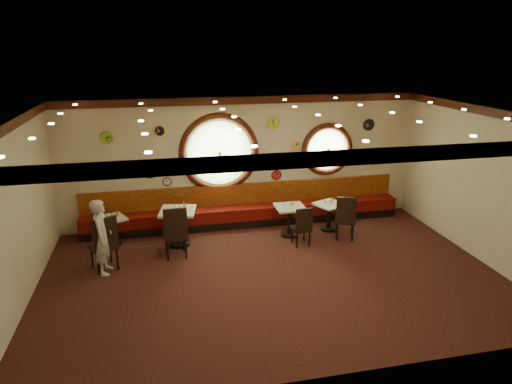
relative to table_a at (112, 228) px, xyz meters
name	(u,v)px	position (x,y,z in m)	size (l,w,h in m)	color
floor	(272,275)	(3.20, -2.17, -0.42)	(9.00, 6.00, 0.00)	black
ceiling	(274,114)	(3.20, -2.17, 2.78)	(9.00, 6.00, 0.02)	#B69133
wall_back	(243,161)	(3.20, 0.83, 1.18)	(9.00, 0.02, 3.20)	beige
wall_front	(330,274)	(3.20, -5.17, 1.18)	(9.00, 0.02, 3.20)	beige
wall_left	(15,218)	(-1.30, -2.17, 1.18)	(0.02, 6.00, 3.20)	beige
wall_right	(481,184)	(7.70, -2.17, 1.18)	(0.02, 6.00, 3.20)	beige
molding_back	(243,100)	(3.20, 0.78, 2.69)	(9.00, 0.10, 0.18)	#37140A
molding_front	(335,158)	(3.20, -5.12, 2.69)	(9.00, 0.10, 0.18)	#37140A
molding_left	(3,129)	(-1.25, -2.17, 2.69)	(0.10, 6.00, 0.18)	#37140A
molding_right	(491,112)	(7.65, -2.17, 2.69)	(0.10, 6.00, 0.18)	#37140A
banquette_base	(246,221)	(3.20, 0.55, -0.32)	(8.00, 0.55, 0.20)	black
banquette_seat	(246,212)	(3.20, 0.55, -0.07)	(8.00, 0.55, 0.30)	#580A07
banquette_back	(244,194)	(3.20, 0.77, 0.33)	(8.00, 0.10, 0.55)	#650F08
porthole_left_glass	(219,153)	(2.60, 0.82, 1.43)	(1.66, 1.66, 0.02)	#86BB70
porthole_left_frame	(219,153)	(2.60, 0.81, 1.43)	(1.98, 1.98, 0.18)	#37140A
porthole_left_ring	(219,153)	(2.60, 0.78, 1.43)	(1.61, 1.61, 0.03)	gold
porthole_right_glass	(327,149)	(5.40, 0.82, 1.38)	(1.10, 1.10, 0.02)	#86BB70
porthole_right_frame	(327,149)	(5.40, 0.81, 1.38)	(1.38, 1.38, 0.18)	#37140A
porthole_right_ring	(327,150)	(5.40, 0.78, 1.38)	(1.09, 1.09, 0.03)	gold
wall_clock_0	(369,125)	(6.50, 0.79, 1.98)	(0.28, 0.28, 0.03)	black
wall_clock_1	(160,131)	(1.20, 0.79, 2.03)	(0.24, 0.24, 0.03)	black
wall_clock_2	(276,175)	(4.05, 0.79, 0.78)	(0.24, 0.24, 0.03)	red
wall_clock_3	(375,160)	(6.75, 0.79, 1.03)	(0.34, 0.34, 0.03)	white
wall_clock_4	(296,145)	(4.55, 0.79, 1.53)	(0.22, 0.22, 0.03)	gold
wall_clock_5	(107,137)	(0.00, 0.79, 1.93)	(0.26, 0.26, 0.03)	#72BC25
wall_clock_6	(92,172)	(-0.40, 0.79, 1.13)	(0.32, 0.32, 0.03)	red
wall_clock_7	(167,182)	(1.30, 0.79, 0.78)	(0.20, 0.20, 0.03)	silver
wall_clock_8	(149,171)	(0.90, 0.79, 1.08)	(0.36, 0.36, 0.03)	yellow
wall_clock_9	(273,122)	(3.95, 0.79, 2.13)	(0.30, 0.30, 0.03)	#A9C23C
table_a	(112,228)	(0.00, 0.00, 0.00)	(0.80, 0.80, 0.66)	black
table_b	(178,223)	(1.48, -0.33, 0.12)	(0.90, 0.90, 0.85)	black
table_c	(290,217)	(4.10, -0.35, 0.05)	(0.69, 0.69, 0.74)	black
table_d	(329,213)	(5.14, -0.22, 0.02)	(0.82, 0.82, 0.69)	black
chair_a	(104,240)	(-0.03, -1.27, 0.26)	(0.65, 0.65, 0.73)	black
chair_b	(175,229)	(1.39, -0.99, 0.25)	(0.52, 0.52, 0.72)	black
chair_c	(303,224)	(4.21, -0.98, 0.12)	(0.43, 0.43, 0.58)	black
chair_d	(346,215)	(5.29, -0.86, 0.20)	(0.59, 0.59, 0.67)	black
condiment_a_salt	(106,215)	(-0.10, 0.05, 0.30)	(0.04, 0.04, 0.11)	silver
condiment_b_salt	(175,206)	(1.43, -0.22, 0.48)	(0.03, 0.03, 0.10)	silver
condiment_c_salt	(284,204)	(3.96, -0.29, 0.37)	(0.03, 0.03, 0.10)	silver
condiment_d_salt	(326,202)	(5.05, -0.18, 0.31)	(0.03, 0.03, 0.09)	#BBBCC0
condiment_a_pepper	(112,215)	(0.02, -0.01, 0.30)	(0.04, 0.04, 0.11)	silver
condiment_b_pepper	(180,209)	(1.52, -0.38, 0.48)	(0.03, 0.03, 0.10)	silver
condiment_c_pepper	(290,204)	(4.10, -0.33, 0.37)	(0.03, 0.03, 0.09)	silver
condiment_d_pepper	(330,202)	(5.13, -0.25, 0.32)	(0.03, 0.03, 0.10)	#B9B9BD
condiment_a_bottle	(117,213)	(0.14, 0.05, 0.32)	(0.05, 0.05, 0.16)	gold
condiment_b_bottle	(184,205)	(1.63, -0.29, 0.52)	(0.05, 0.05, 0.17)	gold
condiment_c_bottle	(293,203)	(4.17, -0.31, 0.39)	(0.04, 0.04, 0.14)	gold
condiment_d_bottle	(332,200)	(5.21, -0.19, 0.35)	(0.05, 0.05, 0.16)	gold
waiter	(103,237)	(-0.04, -1.34, 0.36)	(0.56, 0.37, 1.55)	silver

